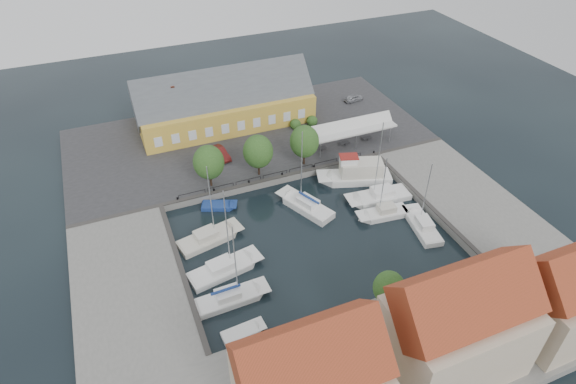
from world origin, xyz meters
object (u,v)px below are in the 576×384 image
object	(u,v)px
car_red	(220,153)
west_boat_d	(231,299)
east_boat_b	(384,214)
launch_nw	(219,207)
tent_canopy	(351,129)
center_sailboat	(306,207)
trawler	(357,175)
warehouse	(221,105)
west_boat_c	(224,270)
launch_sw	(243,333)
east_boat_a	(379,197)
east_boat_c	(422,227)
west_boat_b	(209,239)
car_silver	(354,98)

from	to	relation	value
car_red	west_boat_d	bearing A→B (deg)	-114.09
east_boat_b	launch_nw	bearing A→B (deg)	152.88
tent_canopy	launch_nw	distance (m)	24.20
center_sailboat	trawler	distance (m)	9.93
warehouse	trawler	xyz separation A→B (m)	(13.53, -21.72, -3.41)
west_boat_c	launch_sw	distance (m)	8.98
east_boat_b	launch_nw	world-z (taller)	east_boat_b
car_red	west_boat_d	xyz separation A→B (m)	(-6.39, -26.06, -1.46)
east_boat_a	east_boat_c	world-z (taller)	east_boat_a
launch_nw	west_boat_c	bearing A→B (deg)	-102.89
west_boat_d	trawler	bearing A→B (deg)	31.70
trawler	east_boat_b	size ratio (longest dim) A/B	1.12
warehouse	trawler	world-z (taller)	warehouse
center_sailboat	west_boat_b	size ratio (longest dim) A/B	1.07
center_sailboat	car_silver	bearing A→B (deg)	49.77
launch_sw	car_silver	bearing A→B (deg)	49.27
east_boat_b	center_sailboat	bearing A→B (deg)	149.46
warehouse	west_boat_d	distance (m)	37.51
east_boat_b	east_boat_c	xyz separation A→B (m)	(3.20, -3.98, -0.00)
east_boat_a	west_boat_b	size ratio (longest dim) A/B	1.12
center_sailboat	east_boat_c	world-z (taller)	center_sailboat
east_boat_b	west_boat_c	xyz separation A→B (m)	(-22.10, -1.58, -0.00)
east_boat_a	east_boat_c	xyz separation A→B (m)	(1.84, -7.34, -0.00)
tent_canopy	trawler	world-z (taller)	trawler
center_sailboat	launch_sw	xyz separation A→B (m)	(-13.92, -15.75, -0.27)
tent_canopy	west_boat_d	distance (m)	34.50
tent_canopy	east_boat_b	world-z (taller)	east_boat_b
car_red	west_boat_b	xyz separation A→B (m)	(-6.15, -15.99, -1.47)
warehouse	launch_sw	bearing A→B (deg)	-103.57
tent_canopy	trawler	size ratio (longest dim) A/B	1.28
trawler	launch_nw	distance (m)	20.12
warehouse	east_boat_c	size ratio (longest dim) A/B	2.87
car_red	east_boat_c	size ratio (longest dim) A/B	0.44
east_boat_c	center_sailboat	bearing A→B (deg)	142.63
east_boat_a	west_boat_c	size ratio (longest dim) A/B	1.07
east_boat_c	launch_sw	world-z (taller)	east_boat_c
center_sailboat	west_boat_c	distance (m)	14.90
car_silver	launch_sw	xyz separation A→B (m)	(-33.93, -39.41, -1.53)
east_boat_c	launch_nw	world-z (taller)	east_boat_c
west_boat_c	launch_nw	xyz separation A→B (m)	(2.64, 11.54, -0.17)
west_boat_c	west_boat_d	bearing A→B (deg)	-96.11
center_sailboat	west_boat_d	size ratio (longest dim) A/B	1.10
west_boat_c	launch_nw	size ratio (longest dim) A/B	2.34
west_boat_b	launch_nw	world-z (taller)	west_boat_b
tent_canopy	launch_sw	bearing A→B (deg)	-134.64
warehouse	tent_canopy	distance (m)	21.63
west_boat_d	launch_sw	world-z (taller)	west_boat_d
west_boat_b	launch_sw	xyz separation A→B (m)	(-0.43, -14.64, -0.17)
east_boat_a	launch_sw	world-z (taller)	east_boat_a
east_boat_c	launch_nw	xyz separation A→B (m)	(-22.66, 13.95, -0.17)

